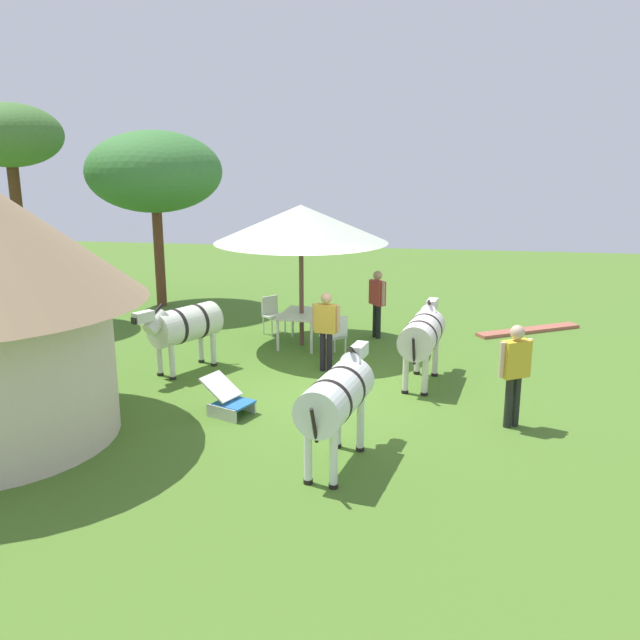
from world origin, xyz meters
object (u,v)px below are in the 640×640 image
at_px(patio_dining_table, 302,317).
at_px(standing_watcher, 515,366).
at_px(acacia_tree_right_background, 154,172).
at_px(guest_beside_umbrella, 326,324).
at_px(zebra_nearest_camera, 423,334).
at_px(zebra_by_umbrella, 183,325).
at_px(zebra_toward_hut, 337,396).
at_px(acacia_tree_left_background, 9,138).
at_px(shade_umbrella, 301,224).
at_px(patio_chair_west_end, 336,333).
at_px(patio_chair_east_end, 272,312).
at_px(striped_lounge_chair, 229,400).
at_px(guest_behind_table, 377,298).

distance_m(patio_dining_table, standing_watcher, 5.80).
bearing_deg(acacia_tree_right_background, guest_beside_umbrella, -132.61).
distance_m(zebra_nearest_camera, zebra_by_umbrella, 4.65).
relative_size(standing_watcher, zebra_toward_hut, 0.75).
bearing_deg(acacia_tree_left_background, shade_umbrella, -98.32).
distance_m(patio_dining_table, zebra_by_umbrella, 2.96).
distance_m(patio_chair_west_end, standing_watcher, 4.62).
bearing_deg(guest_beside_umbrella, acacia_tree_right_background, -32.59).
bearing_deg(zebra_toward_hut, patio_dining_table, 116.46).
bearing_deg(guest_beside_umbrella, zebra_by_umbrella, 19.31).
height_order(zebra_toward_hut, acacia_tree_left_background, acacia_tree_left_background).
bearing_deg(patio_chair_east_end, acacia_tree_right_background, -79.16).
height_order(patio_dining_table, guest_beside_umbrella, guest_beside_umbrella).
bearing_deg(zebra_by_umbrella, zebra_toward_hut, 163.70).
bearing_deg(acacia_tree_left_background, patio_dining_table, -98.32).
relative_size(zebra_by_umbrella, acacia_tree_left_background, 0.35).
relative_size(striped_lounge_chair, zebra_toward_hut, 0.42).
xyz_separation_m(shade_umbrella, striped_lounge_chair, (-4.24, 0.46, -2.47)).
bearing_deg(patio_chair_west_end, patio_chair_east_end, 89.49).
bearing_deg(patio_chair_east_end, shade_umbrella, 90.00).
relative_size(patio_chair_west_end, striped_lounge_chair, 0.95).
bearing_deg(zebra_toward_hut, guest_behind_table, 100.87).
relative_size(guest_behind_table, standing_watcher, 0.95).
relative_size(zebra_by_umbrella, acacia_tree_right_background, 0.39).
xyz_separation_m(shade_umbrella, zebra_by_umbrella, (-2.21, 1.95, -1.79)).
bearing_deg(acacia_tree_left_background, zebra_toward_hut, -127.65).
xyz_separation_m(patio_dining_table, patio_chair_east_end, (0.83, 0.87, -0.13)).
bearing_deg(shade_umbrella, zebra_by_umbrella, 138.52).
bearing_deg(striped_lounge_chair, standing_watcher, 115.32).
distance_m(zebra_by_umbrella, acacia_tree_right_background, 6.65).
xyz_separation_m(standing_watcher, acacia_tree_right_background, (7.28, 8.76, 2.68)).
bearing_deg(shade_umbrella, standing_watcher, -134.28).
bearing_deg(striped_lounge_chair, patio_chair_east_end, -152.52).
height_order(standing_watcher, acacia_tree_left_background, acacia_tree_left_background).
xyz_separation_m(shade_umbrella, acacia_tree_right_background, (3.24, 4.61, 0.96)).
height_order(patio_dining_table, zebra_nearest_camera, zebra_nearest_camera).
bearing_deg(zebra_nearest_camera, zebra_toward_hut, -97.68).
bearing_deg(patio_chair_east_end, striped_lounge_chair, 48.25).
xyz_separation_m(patio_chair_east_end, zebra_by_umbrella, (-3.04, 1.08, 0.42)).
bearing_deg(patio_chair_west_end, shade_umbrella, 90.00).
height_order(patio_dining_table, guest_behind_table, guest_behind_table).
bearing_deg(guest_behind_table, acacia_tree_left_background, -128.58).
distance_m(shade_umbrella, patio_chair_west_end, 2.51).
relative_size(zebra_nearest_camera, zebra_toward_hut, 0.97).
bearing_deg(zebra_nearest_camera, patio_chair_west_end, 152.28).
xyz_separation_m(shade_umbrella, patio_dining_table, (0.00, -0.00, -2.07)).
xyz_separation_m(patio_chair_west_end, zebra_toward_hut, (-5.00, -0.69, 0.51)).
xyz_separation_m(patio_dining_table, acacia_tree_left_background, (1.08, 7.36, 3.89)).
height_order(guest_behind_table, zebra_nearest_camera, guest_behind_table).
distance_m(patio_dining_table, acacia_tree_left_background, 8.40).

